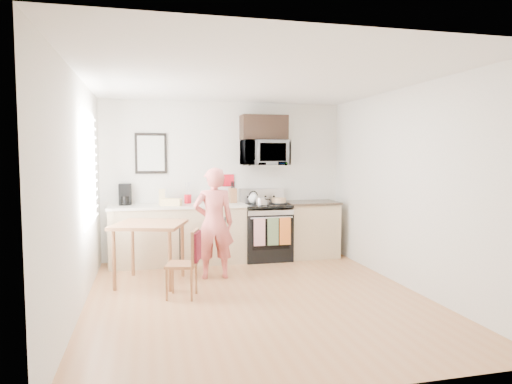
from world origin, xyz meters
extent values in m
plane|color=#AE7143|center=(0.00, 0.00, 0.00)|extent=(4.60, 4.60, 0.00)
cube|color=white|center=(0.00, 2.30, 1.30)|extent=(4.00, 0.04, 2.60)
cube|color=white|center=(0.00, -2.30, 1.30)|extent=(4.00, 0.04, 2.60)
cube|color=white|center=(-2.00, 0.00, 1.30)|extent=(0.04, 4.60, 2.60)
cube|color=white|center=(2.00, 0.00, 1.30)|extent=(0.04, 4.60, 2.60)
cube|color=white|center=(0.00, 0.00, 2.60)|extent=(4.00, 4.60, 0.04)
cube|color=white|center=(-1.98, 0.80, 1.55)|extent=(0.02, 1.40, 1.50)
cube|color=silver|center=(-1.97, 0.80, 1.55)|extent=(0.01, 1.30, 1.40)
cube|color=tan|center=(-0.80, 2.00, 0.45)|extent=(2.10, 0.60, 0.90)
cube|color=beige|center=(-0.80, 2.00, 0.92)|extent=(2.14, 0.64, 0.04)
cube|color=tan|center=(1.43, 2.00, 0.45)|extent=(0.84, 0.60, 0.90)
cube|color=black|center=(1.43, 2.00, 0.92)|extent=(0.88, 0.64, 0.04)
cube|color=black|center=(0.63, 1.97, 0.39)|extent=(0.76, 0.65, 0.77)
cube|color=black|center=(0.63, 1.66, 0.45)|extent=(0.61, 0.02, 0.45)
cube|color=silver|center=(0.63, 1.66, 0.78)|extent=(0.74, 0.02, 0.14)
cylinder|color=silver|center=(0.63, 1.61, 0.74)|extent=(0.68, 0.02, 0.02)
cube|color=black|center=(0.63, 1.97, 0.90)|extent=(0.76, 0.65, 0.04)
cube|color=silver|center=(0.63, 2.25, 1.04)|extent=(0.76, 0.08, 0.24)
cube|color=white|center=(0.43, 1.61, 0.52)|extent=(0.18, 0.02, 0.44)
cube|color=#526845|center=(0.65, 1.61, 0.52)|extent=(0.18, 0.02, 0.44)
cube|color=orange|center=(0.85, 1.61, 0.52)|extent=(0.18, 0.02, 0.44)
imported|color=silver|center=(0.63, 2.08, 1.76)|extent=(0.76, 0.51, 0.42)
cube|color=black|center=(0.63, 2.12, 2.18)|extent=(0.76, 0.35, 0.40)
cube|color=black|center=(-1.20, 2.28, 1.75)|extent=(0.50, 0.03, 0.65)
cube|color=beige|center=(-1.20, 2.26, 1.75)|extent=(0.42, 0.01, 0.56)
cube|color=red|center=(0.05, 2.28, 1.30)|extent=(0.20, 0.02, 0.20)
imported|color=#CC3838|center=(-0.37, 1.02, 0.78)|extent=(0.57, 0.38, 1.55)
cube|color=brown|center=(-1.25, 0.95, 0.80)|extent=(0.87, 0.87, 0.04)
cylinder|color=brown|center=(-1.70, 0.71, 0.39)|extent=(0.05, 0.05, 0.77)
cylinder|color=brown|center=(-1.01, 0.50, 0.39)|extent=(0.05, 0.05, 0.77)
cylinder|color=brown|center=(-1.49, 1.40, 0.39)|extent=(0.05, 0.05, 0.77)
cylinder|color=brown|center=(-0.80, 1.19, 0.39)|extent=(0.05, 0.05, 0.77)
cube|color=brown|center=(-0.88, 0.23, 0.40)|extent=(0.43, 0.43, 0.03)
cube|color=brown|center=(-0.72, 0.18, 0.62)|extent=(0.13, 0.34, 0.42)
cube|color=#540E14|center=(-0.70, 0.18, 0.63)|extent=(0.14, 0.32, 0.35)
cylinder|color=brown|center=(-1.07, 0.13, 0.19)|extent=(0.03, 0.03, 0.38)
cylinder|color=brown|center=(-0.78, 0.04, 0.19)|extent=(0.03, 0.03, 0.38)
cylinder|color=brown|center=(-0.98, 0.41, 0.19)|extent=(0.03, 0.03, 0.38)
cylinder|color=brown|center=(-0.70, 0.33, 0.19)|extent=(0.03, 0.03, 0.38)
cube|color=brown|center=(0.10, 2.12, 1.06)|extent=(0.12, 0.16, 0.24)
cylinder|color=red|center=(-0.63, 2.19, 1.01)|extent=(0.12, 0.12, 0.14)
imported|color=white|center=(-0.87, 2.11, 0.96)|extent=(0.21, 0.21, 0.05)
cube|color=tan|center=(-1.04, 2.03, 1.07)|extent=(0.10, 0.10, 0.25)
cube|color=black|center=(-1.61, 2.20, 1.11)|extent=(0.19, 0.23, 0.33)
cylinder|color=black|center=(-1.61, 2.10, 1.02)|extent=(0.12, 0.12, 0.12)
cube|color=tan|center=(-0.91, 1.89, 1.00)|extent=(0.34, 0.24, 0.11)
cylinder|color=black|center=(0.84, 1.93, 0.93)|extent=(0.28, 0.28, 0.02)
cylinder|color=tan|center=(0.84, 1.93, 0.98)|extent=(0.23, 0.23, 0.08)
sphere|color=white|center=(0.43, 2.05, 1.01)|extent=(0.17, 0.17, 0.17)
cone|color=white|center=(0.43, 2.05, 1.10)|extent=(0.05, 0.05, 0.05)
torus|color=black|center=(0.43, 2.05, 1.06)|extent=(0.15, 0.02, 0.15)
cylinder|color=silver|center=(0.54, 1.87, 0.98)|extent=(0.21, 0.21, 0.11)
cylinder|color=black|center=(0.58, 1.72, 1.02)|extent=(0.07, 0.19, 0.02)
camera|label=1|loc=(-1.27, -5.24, 1.72)|focal=32.00mm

